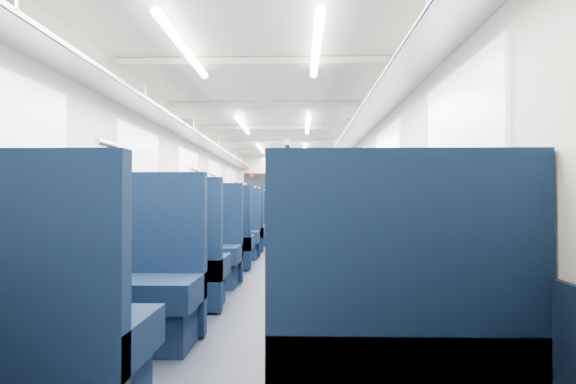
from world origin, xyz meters
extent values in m
cube|color=black|center=(0.00, 0.00, 0.00)|extent=(2.80, 18.00, 0.01)
cube|color=white|center=(0.00, 0.00, 2.35)|extent=(2.80, 18.00, 0.01)
cube|color=beige|center=(-1.40, 0.00, 1.18)|extent=(0.02, 18.00, 2.35)
cube|color=black|center=(-1.39, 0.00, 0.35)|extent=(0.03, 17.90, 0.70)
cube|color=beige|center=(1.40, 0.00, 1.18)|extent=(0.02, 18.00, 2.35)
cube|color=black|center=(1.39, 0.00, 0.35)|extent=(0.03, 17.90, 0.70)
cube|color=beige|center=(0.00, 9.00, 1.18)|extent=(2.80, 0.02, 2.35)
cube|color=#B2B5BA|center=(-1.22, 0.00, 1.97)|extent=(0.34, 17.40, 0.04)
cylinder|color=silver|center=(-1.04, 0.00, 1.95)|extent=(0.02, 17.40, 0.02)
cube|color=#B2B5BA|center=(-1.22, -6.00, 2.05)|extent=(0.34, 0.03, 0.14)
cube|color=#B2B5BA|center=(-1.22, -4.00, 2.05)|extent=(0.34, 0.03, 0.14)
cube|color=#B2B5BA|center=(-1.22, -2.00, 2.05)|extent=(0.34, 0.03, 0.14)
cube|color=#B2B5BA|center=(-1.22, 0.00, 2.05)|extent=(0.34, 0.03, 0.14)
cube|color=#B2B5BA|center=(-1.22, 2.00, 2.05)|extent=(0.34, 0.03, 0.14)
cube|color=#B2B5BA|center=(-1.22, 4.00, 2.05)|extent=(0.34, 0.03, 0.14)
cube|color=#B2B5BA|center=(-1.22, 6.00, 2.05)|extent=(0.34, 0.03, 0.14)
cube|color=#B2B5BA|center=(-1.22, 8.00, 2.05)|extent=(0.34, 0.03, 0.14)
cube|color=#B2B5BA|center=(1.22, 0.00, 1.97)|extent=(0.34, 17.40, 0.04)
cylinder|color=silver|center=(1.04, 0.00, 1.95)|extent=(0.02, 17.40, 0.02)
cube|color=#B2B5BA|center=(1.22, -6.00, 2.05)|extent=(0.34, 0.03, 0.14)
cube|color=#B2B5BA|center=(1.22, -4.00, 2.05)|extent=(0.34, 0.03, 0.14)
cube|color=#B2B5BA|center=(1.22, -2.00, 2.05)|extent=(0.34, 0.03, 0.14)
cube|color=#B2B5BA|center=(1.22, 0.00, 2.05)|extent=(0.34, 0.03, 0.14)
cube|color=#B2B5BA|center=(1.22, 2.00, 2.05)|extent=(0.34, 0.03, 0.14)
cube|color=#B2B5BA|center=(1.22, 4.00, 2.05)|extent=(0.34, 0.03, 0.14)
cube|color=#B2B5BA|center=(1.22, 6.00, 2.05)|extent=(0.34, 0.03, 0.14)
cube|color=#B2B5BA|center=(1.22, 8.00, 2.05)|extent=(0.34, 0.03, 0.14)
cube|color=white|center=(-1.38, -7.50, 1.42)|extent=(0.02, 1.30, 0.75)
cube|color=white|center=(-1.38, -5.20, 1.42)|extent=(0.02, 1.30, 0.75)
cube|color=white|center=(-1.38, -2.90, 1.42)|extent=(0.02, 1.30, 0.75)
cube|color=white|center=(-1.38, -0.60, 1.42)|extent=(0.02, 1.30, 0.75)
cube|color=white|center=(-1.38, 1.70, 1.42)|extent=(0.02, 1.30, 0.75)
cube|color=white|center=(-1.38, 4.50, 1.42)|extent=(0.02, 1.30, 0.75)
cube|color=white|center=(-1.38, 6.80, 1.42)|extent=(0.02, 1.30, 0.75)
cube|color=white|center=(1.38, -7.50, 1.42)|extent=(0.02, 1.30, 0.75)
cube|color=white|center=(1.38, -5.20, 1.42)|extent=(0.02, 1.30, 0.75)
cube|color=white|center=(1.38, -2.90, 1.42)|extent=(0.02, 1.30, 0.75)
cube|color=white|center=(1.38, -0.60, 1.42)|extent=(0.02, 1.30, 0.75)
cube|color=white|center=(1.38, 1.70, 1.42)|extent=(0.02, 1.30, 0.75)
cube|color=white|center=(1.38, 4.50, 1.42)|extent=(0.02, 1.30, 0.75)
cube|color=white|center=(1.38, 6.80, 1.42)|extent=(0.02, 1.30, 0.75)
cube|color=silver|center=(0.00, -6.00, 2.31)|extent=(2.70, 0.06, 0.06)
cube|color=silver|center=(0.00, -4.00, 2.31)|extent=(2.70, 0.06, 0.06)
cube|color=silver|center=(0.00, -2.00, 2.31)|extent=(2.70, 0.06, 0.06)
cube|color=silver|center=(0.00, 0.00, 2.31)|extent=(2.70, 0.06, 0.06)
cube|color=silver|center=(0.00, 2.00, 2.31)|extent=(2.70, 0.06, 0.06)
cube|color=silver|center=(0.00, 4.00, 2.31)|extent=(2.70, 0.06, 0.06)
cube|color=silver|center=(0.00, 6.00, 2.31)|extent=(2.70, 0.06, 0.06)
cube|color=silver|center=(0.00, 8.00, 2.31)|extent=(2.70, 0.06, 0.06)
cylinder|color=white|center=(-0.55, -6.50, 2.26)|extent=(0.07, 1.60, 0.07)
cylinder|color=white|center=(-0.55, -2.50, 2.26)|extent=(0.07, 1.60, 0.07)
cylinder|color=white|center=(-0.55, 1.00, 2.26)|extent=(0.07, 1.60, 0.07)
cylinder|color=white|center=(-0.55, 5.50, 2.26)|extent=(0.07, 1.60, 0.07)
cylinder|color=white|center=(0.55, -6.50, 2.26)|extent=(0.07, 1.60, 0.07)
cylinder|color=white|center=(0.55, -2.50, 2.26)|extent=(0.07, 1.60, 0.07)
cylinder|color=white|center=(0.55, 1.00, 2.26)|extent=(0.07, 1.60, 0.07)
cylinder|color=white|center=(0.55, 5.50, 2.26)|extent=(0.07, 1.60, 0.07)
cube|color=black|center=(0.00, 8.94, 1.00)|extent=(0.75, 0.06, 2.00)
cube|color=silver|center=(-0.88, 3.54, 1.18)|extent=(1.05, 0.08, 2.35)
cube|color=black|center=(-0.87, 3.49, 1.40)|extent=(0.76, 0.02, 0.80)
cylinder|color=red|center=(-1.02, 3.49, 1.75)|extent=(0.12, 0.01, 0.12)
cube|color=silver|center=(0.88, 3.54, 1.18)|extent=(1.05, 0.08, 2.35)
cube|color=black|center=(0.87, 3.49, 1.40)|extent=(0.76, 0.02, 0.80)
cylinder|color=red|center=(1.02, 3.49, 1.75)|extent=(0.12, 0.01, 0.12)
cube|color=silver|center=(0.00, 3.54, 2.17)|extent=(0.70, 0.08, 0.35)
cube|color=#0A1934|center=(-0.83, -8.28, 0.38)|extent=(1.11, 0.58, 0.19)
cylinder|color=silver|center=(-0.36, -8.52, 1.23)|extent=(0.02, 0.17, 0.02)
cube|color=#0A1934|center=(0.83, -8.25, 0.38)|extent=(1.11, 0.58, 0.19)
cube|color=#0A1934|center=(0.83, -8.49, 0.61)|extent=(1.11, 0.11, 1.19)
cylinder|color=silver|center=(0.36, -8.49, 1.23)|extent=(0.02, 0.17, 0.02)
cube|color=#0A1934|center=(-0.83, -7.21, 0.38)|extent=(1.11, 0.58, 0.19)
cube|color=black|center=(-0.83, -7.21, 0.14)|extent=(1.02, 0.47, 0.29)
cube|color=#0A1934|center=(-0.83, -6.97, 0.61)|extent=(1.11, 0.11, 1.19)
cylinder|color=silver|center=(-0.36, -6.97, 1.23)|extent=(0.02, 0.17, 0.02)
cube|color=#0A1934|center=(0.83, -7.25, 0.38)|extent=(1.11, 0.58, 0.19)
cube|color=black|center=(0.83, -7.25, 0.14)|extent=(1.02, 0.47, 0.29)
cube|color=#0A1934|center=(0.83, -7.01, 0.61)|extent=(1.11, 0.11, 1.19)
cylinder|color=silver|center=(0.36, -7.01, 1.23)|extent=(0.02, 0.17, 0.02)
cube|color=#0A1934|center=(-0.83, -6.02, 0.38)|extent=(1.11, 0.58, 0.19)
cube|color=black|center=(-0.83, -6.02, 0.14)|extent=(1.02, 0.47, 0.29)
cube|color=#0A1934|center=(-0.83, -6.26, 0.61)|extent=(1.11, 0.11, 1.19)
cylinder|color=silver|center=(-0.36, -6.26, 1.23)|extent=(0.02, 0.17, 0.02)
cube|color=#0A1934|center=(0.83, -5.92, 0.38)|extent=(1.11, 0.58, 0.19)
cube|color=black|center=(0.83, -5.92, 0.14)|extent=(1.02, 0.47, 0.29)
cube|color=#0A1934|center=(0.83, -6.15, 0.61)|extent=(1.11, 0.11, 1.19)
cylinder|color=silver|center=(0.36, -6.15, 1.23)|extent=(0.02, 0.17, 0.02)
cube|color=#0A1934|center=(-0.83, -5.02, 0.38)|extent=(1.11, 0.58, 0.19)
cube|color=black|center=(-0.83, -5.02, 0.14)|extent=(1.02, 0.47, 0.29)
cube|color=#0A1934|center=(-0.83, -4.78, 0.61)|extent=(1.11, 0.11, 1.19)
cylinder|color=silver|center=(-0.36, -4.78, 1.23)|extent=(0.02, 0.17, 0.02)
cube|color=#0A1934|center=(0.83, -5.02, 0.38)|extent=(1.11, 0.58, 0.19)
cube|color=black|center=(0.83, -5.02, 0.14)|extent=(1.02, 0.47, 0.29)
cube|color=#0A1934|center=(0.83, -4.78, 0.61)|extent=(1.11, 0.11, 1.19)
cylinder|color=silver|center=(0.36, -4.78, 1.23)|extent=(0.02, 0.17, 0.02)
cube|color=#0A1934|center=(-0.83, -3.56, 0.38)|extent=(1.11, 0.58, 0.19)
cube|color=black|center=(-0.83, -3.56, 0.14)|extent=(1.02, 0.47, 0.29)
cube|color=#0A1934|center=(-0.83, -3.80, 0.61)|extent=(1.11, 0.11, 1.19)
cylinder|color=silver|center=(-0.36, -3.80, 1.23)|extent=(0.02, 0.17, 0.02)
cube|color=#0A1934|center=(0.83, -3.53, 0.38)|extent=(1.11, 0.58, 0.19)
cube|color=black|center=(0.83, -3.53, 0.14)|extent=(1.02, 0.47, 0.29)
cube|color=#0A1934|center=(0.83, -3.76, 0.61)|extent=(1.11, 0.11, 1.19)
cylinder|color=silver|center=(0.36, -3.76, 1.23)|extent=(0.02, 0.17, 0.02)
cube|color=#0A1934|center=(-0.83, -2.52, 0.38)|extent=(1.11, 0.58, 0.19)
cube|color=black|center=(-0.83, -2.52, 0.14)|extent=(1.02, 0.47, 0.29)
cube|color=#0A1934|center=(-0.83, -2.29, 0.61)|extent=(1.11, 0.11, 1.19)
cylinder|color=silver|center=(-0.36, -2.29, 1.23)|extent=(0.02, 0.17, 0.02)
cube|color=#0A1934|center=(0.83, -2.65, 0.38)|extent=(1.11, 0.58, 0.19)
cube|color=black|center=(0.83, -2.65, 0.14)|extent=(1.02, 0.47, 0.29)
cube|color=#0A1934|center=(0.83, -2.41, 0.61)|extent=(1.11, 0.11, 1.19)
cylinder|color=silver|center=(0.36, -2.41, 1.23)|extent=(0.02, 0.17, 0.02)
cube|color=#0A1934|center=(-0.83, -1.33, 0.38)|extent=(1.11, 0.58, 0.19)
cube|color=black|center=(-0.83, -1.33, 0.14)|extent=(1.02, 0.47, 0.29)
cube|color=#0A1934|center=(-0.83, -1.57, 0.61)|extent=(1.11, 0.11, 1.19)
cylinder|color=silver|center=(-0.36, -1.57, 1.23)|extent=(0.02, 0.17, 0.02)
cube|color=#0A1934|center=(0.83, -1.40, 0.38)|extent=(1.11, 0.58, 0.19)
cube|color=black|center=(0.83, -1.40, 0.14)|extent=(1.02, 0.47, 0.29)
cube|color=#0A1934|center=(0.83, -1.64, 0.61)|extent=(1.11, 0.11, 1.19)
cylinder|color=silver|center=(0.36, -1.64, 1.23)|extent=(0.02, 0.17, 0.02)
cube|color=#0A1934|center=(-0.83, -0.23, 0.38)|extent=(1.11, 0.58, 0.19)
cube|color=black|center=(-0.83, -0.23, 0.14)|extent=(1.02, 0.47, 0.29)
cube|color=#0A1934|center=(-0.83, 0.01, 0.61)|extent=(1.11, 0.11, 1.19)
cylinder|color=silver|center=(-0.36, 0.01, 1.23)|extent=(0.02, 0.17, 0.02)
cube|color=#0A1934|center=(0.83, -0.29, 0.38)|extent=(1.11, 0.58, 0.19)
cube|color=black|center=(0.83, -0.29, 0.14)|extent=(1.02, 0.47, 0.29)
cube|color=#0A1934|center=(0.83, -0.05, 0.61)|extent=(1.11, 0.11, 1.19)
cylinder|color=silver|center=(0.36, -0.05, 1.23)|extent=(0.02, 0.17, 0.02)
cube|color=#0A1934|center=(-0.83, 1.00, 0.38)|extent=(1.11, 0.58, 0.19)
cube|color=black|center=(-0.83, 1.00, 0.14)|extent=(1.02, 0.47, 0.29)
cube|color=#0A1934|center=(-0.83, 0.76, 0.61)|extent=(1.11, 0.11, 1.19)
cylinder|color=silver|center=(-0.36, 0.76, 1.23)|extent=(0.02, 0.17, 0.02)
cube|color=#0A1934|center=(0.83, 0.96, 0.38)|extent=(1.11, 0.58, 0.19)
cube|color=black|center=(0.83, 0.96, 0.14)|extent=(1.02, 0.47, 0.29)
cube|color=#0A1934|center=(0.83, 0.72, 0.61)|extent=(1.11, 0.11, 1.19)
cylinder|color=silver|center=(0.36, 0.72, 1.23)|extent=(0.02, 0.17, 0.02)
cube|color=#0A1934|center=(-0.83, 2.02, 0.38)|extent=(1.11, 0.58, 0.19)
cube|color=black|center=(-0.83, 2.02, 0.14)|extent=(1.02, 0.47, 0.29)
cube|color=#0A1934|center=(-0.83, 2.26, 0.61)|extent=(1.11, 0.11, 1.19)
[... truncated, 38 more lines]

